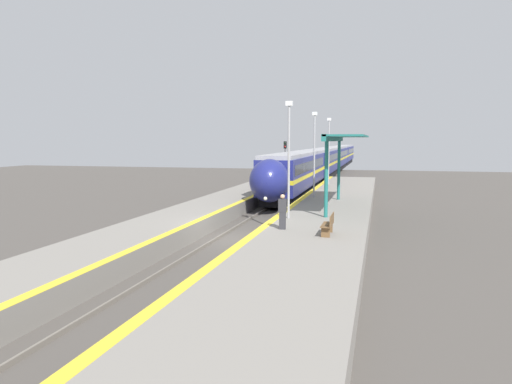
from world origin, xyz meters
The scene contains 13 objects.
ground_plane centered at (0.00, 0.00, 0.00)m, with size 120.00×120.00×0.00m, color #4C4742.
rail_left centered at (-0.72, 0.00, 0.07)m, with size 0.08×90.00×0.15m, color slate.
rail_right centered at (0.72, 0.00, 0.07)m, with size 0.08×90.00×0.15m, color slate.
train centered at (0.00, 46.82, 2.21)m, with size 2.77×79.75×3.86m.
platform_right centered at (4.10, 0.00, 0.45)m, with size 4.94×64.00×0.90m.
platform_left centered at (-3.46, 0.00, 0.45)m, with size 3.66×64.00×0.90m.
platform_bench centered at (4.99, -2.23, 1.36)m, with size 0.44×1.59×0.89m.
person_waiting centered at (2.80, -1.39, 1.72)m, with size 0.36×0.22×1.60m.
railway_signal centered at (-2.11, 25.21, 2.91)m, with size 0.28×0.28×4.80m.
lamppost_near centered at (2.49, 1.86, 4.30)m, with size 0.36×0.20×6.01m.
lamppost_mid centered at (2.49, 12.00, 4.30)m, with size 0.36×0.20×6.01m.
lamppost_far centered at (2.49, 22.14, 4.30)m, with size 0.36×0.20×6.01m.
station_canopy centered at (4.90, 6.67, 4.92)m, with size 2.02×11.06×4.33m.
Camera 1 is at (7.05, -23.40, 4.95)m, focal length 35.00 mm.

